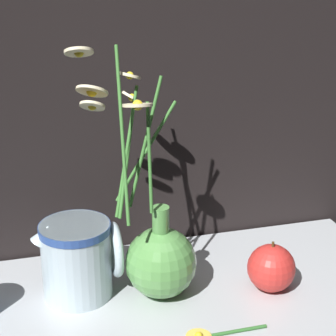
# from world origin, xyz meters

# --- Properties ---
(ground_plane) EXTENTS (6.00, 6.00, 0.00)m
(ground_plane) POSITION_xyz_m (0.00, 0.00, 0.00)
(ground_plane) COLOR black
(shelf) EXTENTS (0.75, 0.33, 0.01)m
(shelf) POSITION_xyz_m (0.00, 0.00, 0.01)
(shelf) COLOR #B2B7BC
(shelf) RESTS_ON ground_plane
(vase_with_flowers) EXTENTS (0.18, 0.17, 0.38)m
(vase_with_flowers) POSITION_xyz_m (-0.02, 0.00, 0.08)
(vase_with_flowers) COLOR #59994C
(vase_with_flowers) RESTS_ON shelf
(ceramic_pitcher) EXTENTS (0.13, 0.11, 0.13)m
(ceramic_pitcher) POSITION_xyz_m (-0.14, 0.03, 0.08)
(ceramic_pitcher) COLOR silver
(ceramic_pitcher) RESTS_ON shelf
(orange_fruit) EXTENTS (0.07, 0.07, 0.08)m
(orange_fruit) POSITION_xyz_m (0.15, -0.03, 0.05)
(orange_fruit) COLOR red
(orange_fruit) RESTS_ON shelf
(loose_daisy) EXTENTS (0.12, 0.04, 0.01)m
(loose_daisy) POSITION_xyz_m (0.02, -0.12, 0.02)
(loose_daisy) COLOR #336B2D
(loose_daisy) RESTS_ON shelf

